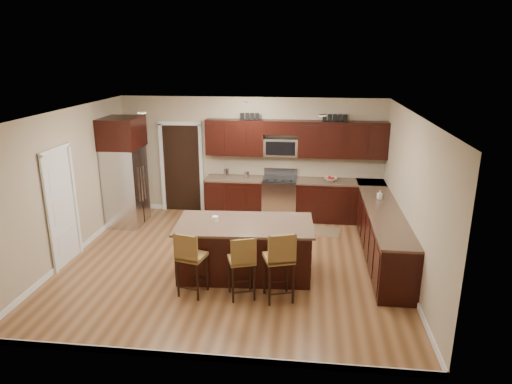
# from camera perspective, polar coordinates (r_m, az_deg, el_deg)

# --- Properties ---
(floor) EXTENTS (6.00, 6.00, 0.00)m
(floor) POSITION_cam_1_polar(r_m,az_deg,el_deg) (8.36, -2.94, -8.83)
(floor) COLOR brown
(floor) RESTS_ON ground
(ceiling) EXTENTS (6.00, 6.00, 0.00)m
(ceiling) POSITION_cam_1_polar(r_m,az_deg,el_deg) (7.58, -3.25, 9.86)
(ceiling) COLOR silver
(ceiling) RESTS_ON wall_back
(wall_back) EXTENTS (6.00, 0.00, 6.00)m
(wall_back) POSITION_cam_1_polar(r_m,az_deg,el_deg) (10.49, -0.57, 4.43)
(wall_back) COLOR tan
(wall_back) RESTS_ON floor
(wall_left) EXTENTS (0.00, 5.50, 5.50)m
(wall_left) POSITION_cam_1_polar(r_m,az_deg,el_deg) (8.87, -22.58, 0.71)
(wall_left) COLOR tan
(wall_left) RESTS_ON floor
(wall_right) EXTENTS (0.00, 5.50, 5.50)m
(wall_right) POSITION_cam_1_polar(r_m,az_deg,el_deg) (7.94, 18.77, -0.69)
(wall_right) COLOR tan
(wall_right) RESTS_ON floor
(base_cabinets) EXTENTS (4.02, 3.96, 0.92)m
(base_cabinets) POSITION_cam_1_polar(r_m,az_deg,el_deg) (9.43, 9.98, -2.95)
(base_cabinets) COLOR black
(base_cabinets) RESTS_ON floor
(upper_cabinets) EXTENTS (4.00, 0.33, 0.80)m
(upper_cabinets) POSITION_cam_1_polar(r_m,az_deg,el_deg) (10.16, 5.19, 6.76)
(upper_cabinets) COLOR black
(upper_cabinets) RESTS_ON wall_back
(range) EXTENTS (0.76, 0.64, 1.11)m
(range) POSITION_cam_1_polar(r_m,az_deg,el_deg) (10.38, 2.96, -0.76)
(range) COLOR silver
(range) RESTS_ON floor
(microwave) EXTENTS (0.76, 0.31, 0.40)m
(microwave) POSITION_cam_1_polar(r_m,az_deg,el_deg) (10.23, 3.12, 5.63)
(microwave) COLOR silver
(microwave) RESTS_ON upper_cabinets
(doorway) EXTENTS (0.85, 0.03, 2.06)m
(doorway) POSITION_cam_1_polar(r_m,az_deg,el_deg) (10.88, -9.24, 2.94)
(doorway) COLOR black
(doorway) RESTS_ON floor
(pantry_door) EXTENTS (0.03, 0.80, 2.04)m
(pantry_door) POSITION_cam_1_polar(r_m,az_deg,el_deg) (8.70, -23.15, -1.94)
(pantry_door) COLOR white
(pantry_door) RESTS_ON floor
(letter_decor) EXTENTS (2.20, 0.03, 0.15)m
(letter_decor) POSITION_cam_1_polar(r_m,az_deg,el_deg) (10.09, 4.44, 9.33)
(letter_decor) COLOR black
(letter_decor) RESTS_ON upper_cabinets
(island) EXTENTS (2.35, 1.33, 0.92)m
(island) POSITION_cam_1_polar(r_m,az_deg,el_deg) (7.81, -1.40, -7.27)
(island) COLOR black
(island) RESTS_ON floor
(stool_left) EXTENTS (0.48, 0.48, 1.06)m
(stool_left) POSITION_cam_1_polar(r_m,az_deg,el_deg) (7.10, -8.26, -8.01)
(stool_left) COLOR olive
(stool_left) RESTS_ON floor
(stool_mid) EXTENTS (0.49, 0.49, 1.03)m
(stool_mid) POSITION_cam_1_polar(r_m,az_deg,el_deg) (6.96, -1.73, -8.52)
(stool_mid) COLOR olive
(stool_mid) RESTS_ON floor
(stool_right) EXTENTS (0.53, 0.53, 1.13)m
(stool_right) POSITION_cam_1_polar(r_m,az_deg,el_deg) (6.87, 3.01, -8.31)
(stool_right) COLOR olive
(stool_right) RESTS_ON floor
(refrigerator) EXTENTS (0.79, 0.92, 2.35)m
(refrigerator) POSITION_cam_1_polar(r_m,az_deg,el_deg) (10.21, -16.10, 2.59)
(refrigerator) COLOR silver
(refrigerator) RESTS_ON floor
(floor_mat) EXTENTS (1.00, 0.75, 0.01)m
(floor_mat) POSITION_cam_1_polar(r_m,az_deg,el_deg) (9.85, 7.83, -4.80)
(floor_mat) COLOR brown
(floor_mat) RESTS_ON floor
(fruit_bowl) EXTENTS (0.30, 0.30, 0.07)m
(fruit_bowl) POSITION_cam_1_polar(r_m,az_deg,el_deg) (10.23, 9.31, 1.59)
(fruit_bowl) COLOR silver
(fruit_bowl) RESTS_ON base_cabinets
(soap_bottle) EXTENTS (0.09, 0.09, 0.17)m
(soap_bottle) POSITION_cam_1_polar(r_m,az_deg,el_deg) (9.16, 15.21, -0.31)
(soap_bottle) COLOR #B2B2B2
(soap_bottle) RESTS_ON base_cabinets
(canister_tall) EXTENTS (0.12, 0.12, 0.21)m
(canister_tall) POSITION_cam_1_polar(r_m,az_deg,el_deg) (10.36, -3.73, 2.38)
(canister_tall) COLOR silver
(canister_tall) RESTS_ON base_cabinets
(canister_short) EXTENTS (0.11, 0.11, 0.15)m
(canister_short) POSITION_cam_1_polar(r_m,az_deg,el_deg) (10.30, -1.16, 2.15)
(canister_short) COLOR silver
(canister_short) RESTS_ON base_cabinets
(island_jar) EXTENTS (0.10, 0.10, 0.10)m
(island_jar) POSITION_cam_1_polar(r_m,az_deg,el_deg) (7.69, -5.13, -3.39)
(island_jar) COLOR white
(island_jar) RESTS_ON island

